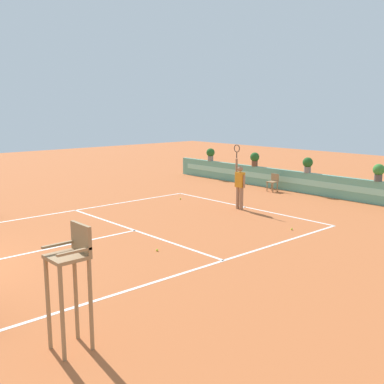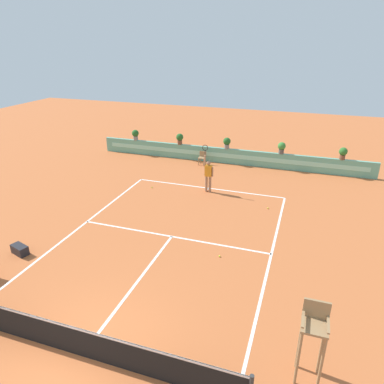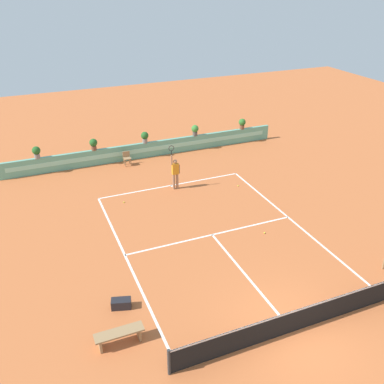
% 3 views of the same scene
% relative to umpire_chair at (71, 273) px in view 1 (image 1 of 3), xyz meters
% --- Properties ---
extents(ground_plane, '(60.00, 60.00, 0.00)m').
position_rel_umpire_chair_xyz_m(ground_plane, '(-5.58, 4.74, -1.34)').
color(ground_plane, '#BC6033').
extents(court_lines, '(8.32, 11.94, 0.01)m').
position_rel_umpire_chair_xyz_m(court_lines, '(-5.58, 5.45, -1.34)').
color(court_lines, white).
rests_on(court_lines, ground).
extents(back_wall_barrier, '(18.00, 0.21, 1.00)m').
position_rel_umpire_chair_xyz_m(back_wall_barrier, '(-5.58, 15.12, -0.84)').
color(back_wall_barrier, '#60A88E').
rests_on(back_wall_barrier, ground).
extents(umpire_chair, '(0.60, 0.60, 2.14)m').
position_rel_umpire_chair_xyz_m(umpire_chair, '(0.00, 0.00, 0.00)').
color(umpire_chair, '#99754C').
rests_on(umpire_chair, ground).
extents(ball_kid_chair, '(0.44, 0.44, 0.85)m').
position_rel_umpire_chair_xyz_m(ball_kid_chair, '(-7.11, 14.39, -0.86)').
color(ball_kid_chair, '#99754C').
rests_on(ball_kid_chair, ground).
extents(tennis_player, '(0.62, 0.22, 2.58)m').
position_rel_umpire_chair_xyz_m(tennis_player, '(-5.48, 10.17, -0.29)').
color(tennis_player, '#9E7051').
rests_on(tennis_player, ground).
extents(tennis_ball_near_baseline, '(0.07, 0.07, 0.07)m').
position_rel_umpire_chair_xyz_m(tennis_ball_near_baseline, '(-3.31, 4.31, -1.31)').
color(tennis_ball_near_baseline, '#CCE033').
rests_on(tennis_ball_near_baseline, ground).
extents(tennis_ball_mid_court, '(0.07, 0.07, 0.07)m').
position_rel_umpire_chair_xyz_m(tennis_ball_mid_court, '(-2.13, 9.07, -1.31)').
color(tennis_ball_mid_court, '#CCE033').
rests_on(tennis_ball_mid_court, ground).
extents(tennis_ball_by_sideline, '(0.07, 0.07, 0.07)m').
position_rel_umpire_chair_xyz_m(tennis_ball_by_sideline, '(-8.56, 9.67, -1.31)').
color(tennis_ball_by_sideline, '#CCE033').
rests_on(tennis_ball_by_sideline, ground).
extents(potted_plant_left, '(0.48, 0.48, 0.72)m').
position_rel_umpire_chair_xyz_m(potted_plant_left, '(-8.93, 15.13, 0.07)').
color(potted_plant_left, brown).
rests_on(potted_plant_left, back_wall_barrier).
extents(potted_plant_right, '(0.48, 0.48, 0.72)m').
position_rel_umpire_chair_xyz_m(potted_plant_right, '(-2.21, 15.13, 0.07)').
color(potted_plant_right, '#514C47').
rests_on(potted_plant_right, back_wall_barrier).
extents(potted_plant_centre, '(0.48, 0.48, 0.72)m').
position_rel_umpire_chair_xyz_m(potted_plant_centre, '(-5.68, 15.13, 0.07)').
color(potted_plant_centre, gray).
rests_on(potted_plant_centre, back_wall_barrier).
extents(potted_plant_far_left, '(0.48, 0.48, 0.72)m').
position_rel_umpire_chair_xyz_m(potted_plant_far_left, '(-12.26, 15.13, 0.07)').
color(potted_plant_far_left, gray).
rests_on(potted_plant_far_left, back_wall_barrier).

